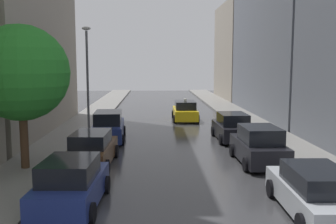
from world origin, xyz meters
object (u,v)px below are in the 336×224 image
object	(u,v)px
taxi_midroad	(185,111)
street_tree_left	(21,73)
parked_car_right_second	(259,146)
parked_car_left_second	(92,150)
parked_car_left_third	(108,127)
parked_car_right_nearest	(315,192)
parked_car_left_nearest	(71,185)
parked_car_right_third	(232,128)
lamp_post_left	(87,71)

from	to	relation	value
taxi_midroad	street_tree_left	distance (m)	17.40
parked_car_right_second	parked_car_left_second	bearing A→B (deg)	89.48
parked_car_left_third	street_tree_left	world-z (taller)	street_tree_left
parked_car_left_third	parked_car_right_nearest	world-z (taller)	parked_car_left_third
parked_car_left_second	street_tree_left	xyz separation A→B (m)	(-2.81, -0.83, 3.57)
parked_car_left_third	taxi_midroad	bearing A→B (deg)	-35.97
parked_car_left_nearest	parked_car_left_third	xyz separation A→B (m)	(-0.05, 11.11, 0.07)
parked_car_right_nearest	parked_car_right_third	distance (m)	11.84
parked_car_right_second	taxi_midroad	distance (m)	14.21
parked_car_left_nearest	parked_car_right_nearest	world-z (taller)	parked_car_left_nearest
parked_car_left_second	parked_car_right_third	distance (m)	9.54
parked_car_left_third	parked_car_right_second	world-z (taller)	parked_car_left_third
parked_car_right_second	street_tree_left	distance (m)	11.25
parked_car_left_third	lamp_post_left	size ratio (longest dim) A/B	0.68
parked_car_left_third	parked_car_right_third	world-z (taller)	parked_car_left_third
street_tree_left	lamp_post_left	xyz separation A→B (m)	(1.19, 9.69, -0.13)
parked_car_left_third	parked_car_right_second	bearing A→B (deg)	-129.50
parked_car_left_third	street_tree_left	bearing A→B (deg)	153.73
parked_car_right_second	taxi_midroad	world-z (taller)	taxi_midroad
taxi_midroad	lamp_post_left	xyz separation A→B (m)	(-7.10, -5.18, 3.43)
parked_car_left_third	lamp_post_left	bearing A→B (deg)	26.69
parked_car_left_third	lamp_post_left	world-z (taller)	lamp_post_left
parked_car_right_nearest	taxi_midroad	world-z (taller)	taxi_midroad
parked_car_left_third	lamp_post_left	xyz separation A→B (m)	(-1.71, 3.03, 3.35)
parked_car_right_second	parked_car_left_third	bearing A→B (deg)	52.45
parked_car_right_nearest	parked_car_right_second	xyz separation A→B (m)	(-0.08, 6.25, 0.11)
street_tree_left	parked_car_right_nearest	bearing A→B (deg)	-26.63
taxi_midroad	street_tree_left	xyz separation A→B (m)	(-8.29, -14.88, 3.56)
parked_car_right_third	street_tree_left	bearing A→B (deg)	120.40
street_tree_left	parked_car_right_second	bearing A→B (deg)	4.62
parked_car_left_second	street_tree_left	size ratio (longest dim) A/B	0.73
taxi_midroad	parked_car_left_nearest	bearing A→B (deg)	165.02
parked_car_right_nearest	taxi_midroad	distance (m)	20.41
parked_car_right_second	lamp_post_left	bearing A→B (deg)	46.21
parked_car_left_nearest	parked_car_right_second	bearing A→B (deg)	-52.90
parked_car_right_third	lamp_post_left	size ratio (longest dim) A/B	0.60
parked_car_right_third	street_tree_left	xyz separation A→B (m)	(-10.52, -6.45, 3.53)
parked_car_left_third	parked_car_right_nearest	size ratio (longest dim) A/B	1.01
parked_car_left_third	lamp_post_left	distance (m)	4.83
parked_car_left_second	parked_car_left_third	bearing A→B (deg)	1.45
parked_car_left_nearest	taxi_midroad	distance (m)	20.05
parked_car_left_second	parked_car_right_second	bearing A→B (deg)	-87.42
parked_car_left_nearest	parked_car_left_second	distance (m)	5.28
parked_car_left_nearest	parked_car_right_nearest	bearing A→B (deg)	-94.33
parked_car_left_nearest	lamp_post_left	xyz separation A→B (m)	(-1.76, 14.15, 3.42)
parked_car_left_second	lamp_post_left	xyz separation A→B (m)	(-1.62, 8.87, 3.44)
lamp_post_left	parked_car_left_nearest	bearing A→B (deg)	-82.89
parked_car_right_nearest	lamp_post_left	world-z (taller)	lamp_post_left
parked_car_left_second	parked_car_right_third	size ratio (longest dim) A/B	1.09
parked_car_left_third	parked_car_right_third	bearing A→B (deg)	-94.26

